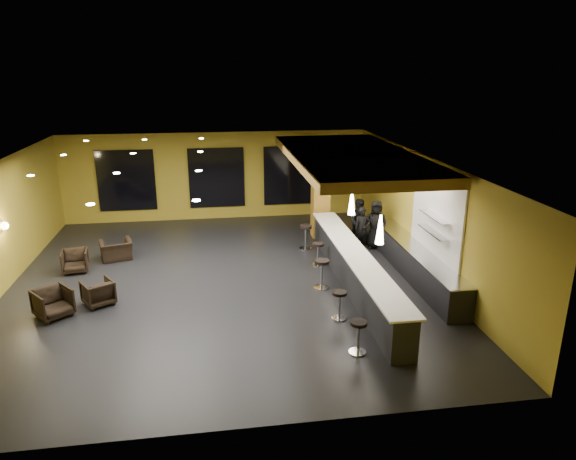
{
  "coord_description": "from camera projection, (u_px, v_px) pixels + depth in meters",
  "views": [
    {
      "loc": [
        -0.17,
        -13.94,
        6.01
      ],
      "look_at": [
        2.0,
        0.5,
        1.3
      ],
      "focal_mm": 32.0,
      "sensor_mm": 36.0,
      "label": 1
    }
  ],
  "objects": [
    {
      "name": "bar_counter",
      "position": [
        354.0,
        271.0,
        14.41
      ],
      "size": [
        0.6,
        8.0,
        1.0
      ],
      "primitive_type": "cube",
      "color": "black",
      "rests_on": "floor"
    },
    {
      "name": "pendant_0",
      "position": [
        380.0,
        229.0,
        11.96
      ],
      "size": [
        0.2,
        0.2,
        0.7
      ],
      "primitive_type": "cone",
      "color": "white",
      "rests_on": "wood_soffit"
    },
    {
      "name": "prep_counter",
      "position": [
        415.0,
        263.0,
        15.18
      ],
      "size": [
        0.7,
        6.0,
        0.86
      ],
      "primitive_type": "cube",
      "color": "black",
      "rests_on": "floor"
    },
    {
      "name": "staff_a",
      "position": [
        362.0,
        229.0,
        17.24
      ],
      "size": [
        0.55,
        0.37,
        1.5
      ],
      "primitive_type": "imported",
      "rotation": [
        0.0,
        0.0,
        0.01
      ],
      "color": "black",
      "rests_on": "floor"
    },
    {
      "name": "bar_stool_4",
      "position": [
        306.0,
        234.0,
        17.41
      ],
      "size": [
        0.42,
        0.42,
        0.84
      ],
      "rotation": [
        0.0,
        0.0,
        0.28
      ],
      "color": "silver",
      "rests_on": "floor"
    },
    {
      "name": "wall_front",
      "position": [
        231.0,
        341.0,
        8.28
      ],
      "size": [
        12.0,
        0.1,
        3.5
      ],
      "primitive_type": "cube",
      "color": "#A58D25",
      "rests_on": "floor"
    },
    {
      "name": "window_right",
      "position": [
        291.0,
        175.0,
        20.95
      ],
      "size": [
        2.2,
        0.06,
        2.4
      ],
      "primitive_type": "cube",
      "color": "black",
      "rests_on": "wall_back"
    },
    {
      "name": "pendant_1",
      "position": [
        352.0,
        202.0,
        14.31
      ],
      "size": [
        0.2,
        0.2,
        0.7
      ],
      "primitive_type": "cone",
      "color": "white",
      "rests_on": "wood_soffit"
    },
    {
      "name": "wall_right",
      "position": [
        424.0,
        215.0,
        15.3
      ],
      "size": [
        0.1,
        13.0,
        3.5
      ],
      "primitive_type": "cube",
      "color": "#A58D25",
      "rests_on": "floor"
    },
    {
      "name": "bar_stool_2",
      "position": [
        322.0,
        270.0,
        14.33
      ],
      "size": [
        0.43,
        0.43,
        0.84
      ],
      "rotation": [
        0.0,
        0.0,
        -0.38
      ],
      "color": "silver",
      "rests_on": "floor"
    },
    {
      "name": "wall_sconce",
      "position": [
        4.0,
        226.0,
        14.07
      ],
      "size": [
        0.22,
        0.22,
        0.22
      ],
      "primitive_type": "sphere",
      "color": "#FFE5B2",
      "rests_on": "wall_left"
    },
    {
      "name": "wall_shelf_lower",
      "position": [
        433.0,
        232.0,
        14.19
      ],
      "size": [
        0.3,
        1.5,
        0.03
      ],
      "primitive_type": "cube",
      "color": "silver",
      "rests_on": "wall_right"
    },
    {
      "name": "tile_backsplash",
      "position": [
        436.0,
        216.0,
        14.27
      ],
      "size": [
        0.06,
        3.2,
        2.4
      ],
      "primitive_type": "cube",
      "color": "white",
      "rests_on": "wall_right"
    },
    {
      "name": "ceiling",
      "position": [
        218.0,
        160.0,
        13.89
      ],
      "size": [
        12.0,
        13.0,
        0.1
      ],
      "primitive_type": "cube",
      "color": "black"
    },
    {
      "name": "wood_soffit",
      "position": [
        351.0,
        157.0,
        15.46
      ],
      "size": [
        3.6,
        8.0,
        0.28
      ],
      "primitive_type": "cube",
      "color": "olive",
      "rests_on": "ceiling"
    },
    {
      "name": "pendant_2",
      "position": [
        331.0,
        183.0,
        16.66
      ],
      "size": [
        0.2,
        0.2,
        0.7
      ],
      "primitive_type": "cone",
      "color": "white",
      "rests_on": "wood_soffit"
    },
    {
      "name": "bar_stool_0",
      "position": [
        358.0,
        333.0,
        11.09
      ],
      "size": [
        0.39,
        0.39,
        0.76
      ],
      "rotation": [
        0.0,
        0.0,
        -0.09
      ],
      "color": "silver",
      "rests_on": "floor"
    },
    {
      "name": "wall_back",
      "position": [
        217.0,
        176.0,
        20.61
      ],
      "size": [
        12.0,
        0.1,
        3.5
      ],
      "primitive_type": "cube",
      "color": "#A58D25",
      "rests_on": "floor"
    },
    {
      "name": "floor",
      "position": [
        223.0,
        282.0,
        15.0
      ],
      "size": [
        12.0,
        13.0,
        0.1
      ],
      "primitive_type": "cube",
      "color": "black",
      "rests_on": "ground"
    },
    {
      "name": "armchair_c",
      "position": [
        75.0,
        261.0,
        15.53
      ],
      "size": [
        0.85,
        0.87,
        0.69
      ],
      "primitive_type": "imported",
      "rotation": [
        0.0,
        0.0,
        0.16
      ],
      "color": "black",
      "rests_on": "floor"
    },
    {
      "name": "armchair_b",
      "position": [
        98.0,
        292.0,
        13.41
      ],
      "size": [
        0.99,
        1.0,
        0.67
      ],
      "primitive_type": "imported",
      "rotation": [
        0.0,
        0.0,
        3.68
      ],
      "color": "black",
      "rests_on": "floor"
    },
    {
      "name": "window_left",
      "position": [
        126.0,
        181.0,
        20.03
      ],
      "size": [
        2.2,
        0.06,
        2.4
      ],
      "primitive_type": "cube",
      "color": "black",
      "rests_on": "wall_back"
    },
    {
      "name": "window_center",
      "position": [
        217.0,
        178.0,
        20.52
      ],
      "size": [
        2.2,
        0.06,
        2.4
      ],
      "primitive_type": "cube",
      "color": "black",
      "rests_on": "wall_back"
    },
    {
      "name": "staff_b",
      "position": [
        360.0,
        222.0,
        17.7
      ],
      "size": [
        0.89,
        0.75,
        1.65
      ],
      "primitive_type": "imported",
      "rotation": [
        0.0,
        0.0,
        -0.16
      ],
      "color": "black",
      "rests_on": "floor"
    },
    {
      "name": "column",
      "position": [
        321.0,
        190.0,
        18.35
      ],
      "size": [
        0.6,
        0.6,
        3.5
      ],
      "primitive_type": "cube",
      "color": "#A37324",
      "rests_on": "floor"
    },
    {
      "name": "prep_top",
      "position": [
        416.0,
        248.0,
        15.04
      ],
      "size": [
        0.72,
        6.0,
        0.03
      ],
      "primitive_type": "cube",
      "color": "silver",
      "rests_on": "prep_counter"
    },
    {
      "name": "wall_shelf_upper",
      "position": [
        435.0,
        216.0,
        14.05
      ],
      "size": [
        0.3,
        1.5,
        0.03
      ],
      "primitive_type": "cube",
      "color": "silver",
      "rests_on": "wall_right"
    },
    {
      "name": "bar_stool_1",
      "position": [
        339.0,
        301.0,
        12.59
      ],
      "size": [
        0.37,
        0.37,
        0.74
      ],
      "rotation": [
        0.0,
        0.0,
        0.19
      ],
      "color": "silver",
      "rests_on": "floor"
    },
    {
      "name": "bar_top",
      "position": [
        355.0,
        253.0,
        14.25
      ],
      "size": [
        0.78,
        8.1,
        0.05
      ],
      "primitive_type": "cube",
      "color": "white",
      "rests_on": "bar_counter"
    },
    {
      "name": "armchair_a",
      "position": [
        53.0,
        303.0,
        12.75
      ],
      "size": [
        1.13,
        1.13,
        0.74
      ],
      "primitive_type": "imported",
      "rotation": [
        0.0,
        0.0,
        0.69
      ],
      "color": "black",
      "rests_on": "floor"
    },
    {
      "name": "staff_c",
      "position": [
        376.0,
        225.0,
        17.42
      ],
      "size": [
        0.92,
        0.71,
        1.67
      ],
      "primitive_type": "imported",
      "rotation": [
        0.0,
        0.0,
        -0.24
      ],
      "color": "black",
      "rests_on": "floor"
    },
    {
      "name": "armchair_d",
      "position": [
        116.0,
        250.0,
        16.54
      ],
      "size": [
        1.17,
        1.08,
        0.63
      ],
      "primitive_type": "imported",
      "rotation": [
        0.0,
        0.0,
        3.42
      ],
      "color": "black",
      "rests_on": "floor"
    },
    {
      "name": "bar_stool_3",
      "position": [
        318.0,
        251.0,
        16.01
      ],
      "size": [
        0.37,
        0.37,
        0.73
      ],
      "rotation": [
        0.0,
        0.0,
        -0.05
      ],
      "color": "silver",
      "rests_on": "floor"
    }
  ]
}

